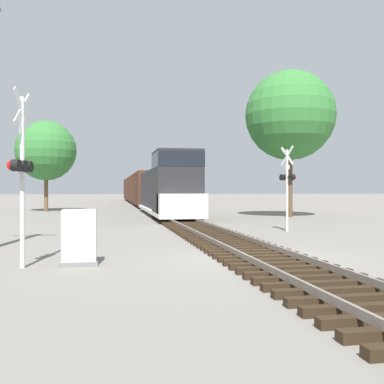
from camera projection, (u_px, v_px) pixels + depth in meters
name	position (u px, v px, depth m)	size (l,w,h in m)	color
ground_plane	(259.00, 259.00, 12.84)	(400.00, 400.00, 0.00)	slate
rail_track_bed	(259.00, 255.00, 12.84)	(2.60, 160.00, 0.31)	black
freight_train	(142.00, 189.00, 58.57)	(2.86, 67.36, 4.47)	#232326
crossing_signal_near	(21.00, 169.00, 11.42)	(0.52, 1.01, 4.53)	silver
crossing_signal_far	(288.00, 181.00, 21.42)	(0.55, 1.01, 4.08)	silver
relay_cabinet	(79.00, 238.00, 11.88)	(0.97, 0.69, 1.48)	slate
tree_far_right	(290.00, 115.00, 32.69)	(6.52, 6.52, 10.70)	brown
tree_mid_background	(46.00, 151.00, 41.73)	(5.55, 5.55, 8.43)	brown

